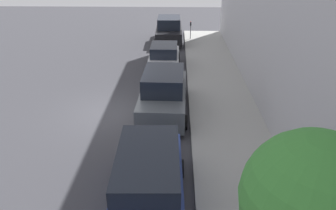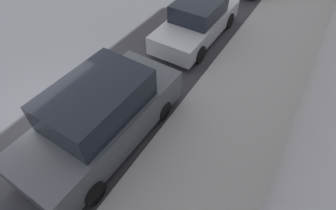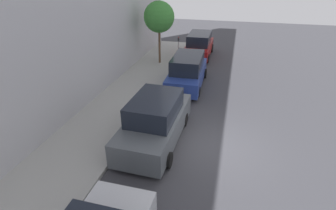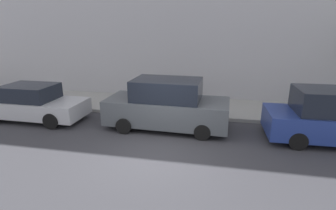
{
  "view_description": "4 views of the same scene",
  "coord_description": "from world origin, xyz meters",
  "px_view_note": "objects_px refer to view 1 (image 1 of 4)",
  "views": [
    {
      "loc": [
        2.92,
        -13.23,
        6.8
      ],
      "look_at": [
        2.56,
        -1.16,
        1.0
      ],
      "focal_mm": 35.0,
      "sensor_mm": 36.0,
      "label": 1
    },
    {
      "loc": [
        6.06,
        -2.68,
        6.11
      ],
      "look_at": [
        3.61,
        1.34,
        1.0
      ],
      "focal_mm": 28.0,
      "sensor_mm": 36.0,
      "label": 2
    },
    {
      "loc": [
        -0.46,
        8.89,
        6.43
      ],
      "look_at": [
        2.15,
        -1.24,
        1.0
      ],
      "focal_mm": 28.0,
      "sensor_mm": 36.0,
      "label": 3
    },
    {
      "loc": [
        -7.38,
        -1.88,
        3.96
      ],
      "look_at": [
        2.16,
        0.07,
        1.0
      ],
      "focal_mm": 28.0,
      "sensor_mm": 36.0,
      "label": 4
    }
  ],
  "objects_px": {
    "parked_suv_third": "(164,94)",
    "parking_meter_far": "(191,28)",
    "parked_sedan_fourth": "(164,58)",
    "street_tree": "(313,202)",
    "parked_minivan_second": "(148,183)",
    "parked_suv_fifth": "(169,31)"
  },
  "relations": [
    {
      "from": "parking_meter_far",
      "to": "parked_suv_third",
      "type": "bearing_deg",
      "value": -97.15
    },
    {
      "from": "parked_minivan_second",
      "to": "parking_meter_far",
      "type": "xyz_separation_m",
      "value": [
        1.79,
        19.11,
        0.09
      ]
    },
    {
      "from": "parked_sedan_fourth",
      "to": "street_tree",
      "type": "distance_m",
      "value": 16.01
    },
    {
      "from": "parking_meter_far",
      "to": "street_tree",
      "type": "bearing_deg",
      "value": -87.53
    },
    {
      "from": "parked_suv_fifth",
      "to": "parking_meter_far",
      "type": "distance_m",
      "value": 1.8
    },
    {
      "from": "parked_minivan_second",
      "to": "parking_meter_far",
      "type": "height_order",
      "value": "parked_minivan_second"
    },
    {
      "from": "parked_sedan_fourth",
      "to": "parked_minivan_second",
      "type": "bearing_deg",
      "value": -89.73
    },
    {
      "from": "parked_suv_third",
      "to": "street_tree",
      "type": "bearing_deg",
      "value": -74.9
    },
    {
      "from": "parked_suv_third",
      "to": "parking_meter_far",
      "type": "bearing_deg",
      "value": 82.85
    },
    {
      "from": "parked_minivan_second",
      "to": "parked_sedan_fourth",
      "type": "relative_size",
      "value": 1.1
    },
    {
      "from": "parked_sedan_fourth",
      "to": "parked_suv_fifth",
      "type": "distance_m",
      "value": 6.53
    },
    {
      "from": "parked_minivan_second",
      "to": "parked_sedan_fourth",
      "type": "xyz_separation_m",
      "value": [
        -0.06,
        12.07,
        -0.2
      ]
    },
    {
      "from": "parked_minivan_second",
      "to": "parked_suv_third",
      "type": "relative_size",
      "value": 1.02
    },
    {
      "from": "parked_suv_fifth",
      "to": "street_tree",
      "type": "relative_size",
      "value": 1.1
    },
    {
      "from": "parking_meter_far",
      "to": "parked_suv_fifth",
      "type": "bearing_deg",
      "value": -163.21
    },
    {
      "from": "parked_suv_fifth",
      "to": "street_tree",
      "type": "xyz_separation_m",
      "value": [
        2.7,
        -22.05,
        2.52
      ]
    },
    {
      "from": "street_tree",
      "to": "parked_minivan_second",
      "type": "bearing_deg",
      "value": 128.6
    },
    {
      "from": "parked_sedan_fourth",
      "to": "street_tree",
      "type": "bearing_deg",
      "value": -79.72
    },
    {
      "from": "parked_suv_third",
      "to": "parking_meter_far",
      "type": "xyz_separation_m",
      "value": [
        1.62,
        12.94,
        0.08
      ]
    },
    {
      "from": "parked_minivan_second",
      "to": "street_tree",
      "type": "height_order",
      "value": "street_tree"
    },
    {
      "from": "parked_suv_third",
      "to": "parked_sedan_fourth",
      "type": "bearing_deg",
      "value": 92.13
    },
    {
      "from": "parked_minivan_second",
      "to": "street_tree",
      "type": "bearing_deg",
      "value": -51.4
    }
  ]
}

